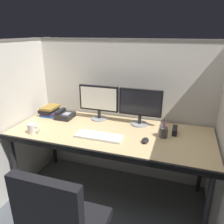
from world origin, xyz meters
name	(u,v)px	position (x,y,z in m)	size (l,w,h in m)	color
ground_plane	(100,214)	(0.00, 0.00, 0.00)	(8.00, 8.00, 0.00)	#4C5156
cubicle_partition_rear	(123,111)	(0.00, 0.74, 0.79)	(2.21, 0.06, 1.57)	beige
cubicle_partition_left	(17,118)	(-0.99, 0.20, 0.79)	(0.06, 1.41, 1.57)	beige
desk	(110,136)	(0.00, 0.29, 0.69)	(1.90, 0.80, 0.74)	tan
monitor_left	(99,100)	(-0.21, 0.55, 0.96)	(0.43, 0.17, 0.37)	gray
monitor_right	(140,105)	(0.23, 0.54, 0.96)	(0.43, 0.17, 0.37)	gray
keyboard_main	(99,136)	(-0.06, 0.15, 0.75)	(0.43, 0.15, 0.02)	silver
computer_mouse	(145,140)	(0.36, 0.19, 0.76)	(0.06, 0.10, 0.04)	black
red_stapler	(175,130)	(0.59, 0.45, 0.77)	(0.04, 0.15, 0.06)	black
desk_phone	(65,115)	(-0.59, 0.46, 0.77)	(0.17, 0.19, 0.09)	black
pen_cup	(163,132)	(0.49, 0.34, 0.79)	(0.08, 0.08, 0.17)	#4C4742
coffee_mug	(32,129)	(-0.68, 0.03, 0.79)	(0.13, 0.08, 0.09)	silver
book_stack	(50,111)	(-0.80, 0.50, 0.79)	(0.17, 0.22, 0.10)	#1E478C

